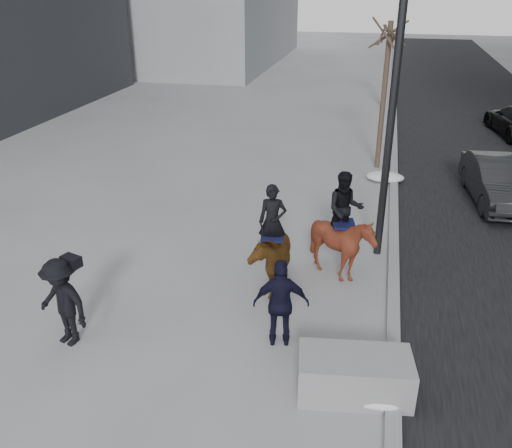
% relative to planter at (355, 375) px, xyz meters
% --- Properties ---
extents(ground, '(120.00, 120.00, 0.00)m').
position_rel_planter_xyz_m(ground, '(-2.35, 1.80, -0.37)').
color(ground, gray).
rests_on(ground, ground).
extents(curb, '(0.25, 90.00, 0.12)m').
position_rel_planter_xyz_m(curb, '(0.65, 11.80, -0.31)').
color(curb, gray).
rests_on(curb, ground).
extents(planter, '(1.94, 1.16, 0.73)m').
position_rel_planter_xyz_m(planter, '(0.00, 0.00, 0.00)').
color(planter, gray).
rests_on(planter, ground).
extents(car_near, '(1.83, 4.23, 1.36)m').
position_rel_planter_xyz_m(car_near, '(3.64, 9.38, 0.31)').
color(car_near, black).
rests_on(car_near, ground).
extents(tree_near, '(1.20, 1.20, 5.52)m').
position_rel_planter_xyz_m(tree_near, '(0.05, 11.94, 2.39)').
color(tree_near, '#35271F').
rests_on(tree_near, ground).
extents(tree_far, '(1.20, 1.20, 4.30)m').
position_rel_planter_xyz_m(tree_far, '(0.05, 21.86, 1.78)').
color(tree_far, '#372C20').
rests_on(tree_far, ground).
extents(mounted_left, '(1.09, 1.94, 2.38)m').
position_rel_planter_xyz_m(mounted_left, '(-2.01, 2.93, 0.52)').
color(mounted_left, '#4A2A0E').
rests_on(mounted_left, ground).
extents(mounted_right, '(1.58, 1.71, 2.49)m').
position_rel_planter_xyz_m(mounted_right, '(-0.56, 3.79, 0.63)').
color(mounted_right, '#4F1B0F').
rests_on(mounted_right, ground).
extents(feeder, '(1.09, 0.95, 1.75)m').
position_rel_planter_xyz_m(feeder, '(-1.43, 1.06, 0.51)').
color(feeder, black).
rests_on(feeder, ground).
extents(camera_crew, '(1.28, 0.97, 1.75)m').
position_rel_planter_xyz_m(camera_crew, '(-5.33, 0.18, 0.52)').
color(camera_crew, black).
rests_on(camera_crew, ground).
extents(lamppost, '(0.25, 0.84, 9.09)m').
position_rel_planter_xyz_m(lamppost, '(0.25, 5.14, 4.63)').
color(lamppost, black).
rests_on(lamppost, ground).
extents(snow_piles, '(1.25, 11.31, 0.32)m').
position_rel_planter_xyz_m(snow_piles, '(0.35, 5.69, -0.21)').
color(snow_piles, silver).
rests_on(snow_piles, ground).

